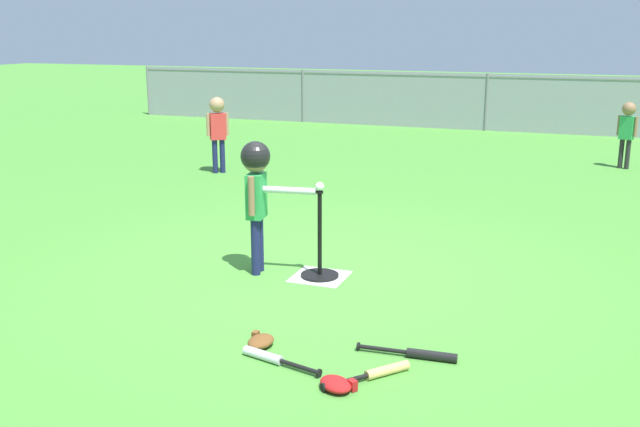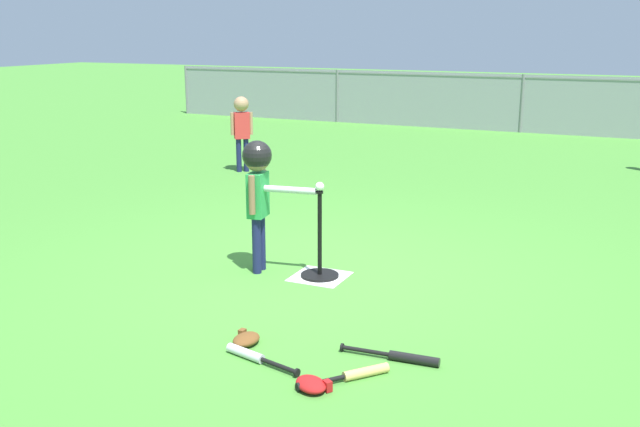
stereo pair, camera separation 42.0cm
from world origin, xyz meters
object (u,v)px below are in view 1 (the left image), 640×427
(batting_tee, at_px, (320,263))
(fielder_deep_center, at_px, (627,126))
(baseball_on_tee, at_px, (320,187))
(spare_bat_black, at_px, (421,354))
(spare_bat_silver, at_px, (271,358))
(glove_by_plate, at_px, (337,384))
(spare_bat_wood, at_px, (378,372))
(glove_near_bats, at_px, (261,341))
(batter_child, at_px, (257,180))
(fielder_near_left, at_px, (218,124))

(batting_tee, xyz_separation_m, fielder_deep_center, (2.52, 6.15, 0.51))
(baseball_on_tee, height_order, spare_bat_black, baseball_on_tee)
(spare_bat_silver, distance_m, glove_by_plate, 0.54)
(spare_bat_black, distance_m, glove_by_plate, 0.68)
(baseball_on_tee, relative_size, spare_bat_wood, 0.15)
(baseball_on_tee, distance_m, glove_near_bats, 1.61)
(spare_bat_black, bearing_deg, spare_bat_wood, -118.35)
(baseball_on_tee, height_order, batter_child, batter_child)
(spare_bat_silver, xyz_separation_m, glove_by_plate, (0.50, -0.19, 0.01))
(baseball_on_tee, bearing_deg, glove_by_plate, -66.69)
(spare_bat_wood, bearing_deg, spare_bat_silver, -176.48)
(fielder_near_left, relative_size, fielder_deep_center, 1.10)
(batting_tee, height_order, fielder_deep_center, fielder_deep_center)
(spare_bat_black, xyz_separation_m, glove_by_plate, (-0.37, -0.57, 0.01))
(fielder_near_left, distance_m, fielder_deep_center, 5.99)
(fielder_near_left, bearing_deg, spare_bat_wood, -53.58)
(batting_tee, xyz_separation_m, fielder_near_left, (-2.96, 3.74, 0.58))
(glove_by_plate, bearing_deg, fielder_near_left, 123.96)
(fielder_deep_center, distance_m, spare_bat_wood, 7.90)
(spare_bat_black, relative_size, glove_near_bats, 2.88)
(fielder_near_left, bearing_deg, spare_bat_silver, -58.88)
(batter_child, relative_size, spare_bat_silver, 1.96)
(batter_child, height_order, spare_bat_black, batter_child)
(spare_bat_wood, distance_m, spare_bat_black, 0.38)
(fielder_near_left, relative_size, spare_bat_black, 1.68)
(fielder_near_left, relative_size, glove_by_plate, 4.00)
(fielder_deep_center, bearing_deg, glove_near_bats, -107.64)
(fielder_deep_center, height_order, spare_bat_silver, fielder_deep_center)
(batter_child, height_order, glove_near_bats, batter_child)
(spare_bat_black, bearing_deg, batter_child, 145.34)
(fielder_near_left, xyz_separation_m, glove_near_bats, (3.08, -5.16, -0.66))
(spare_bat_wood, xyz_separation_m, glove_near_bats, (-0.85, 0.15, 0.01))
(baseball_on_tee, xyz_separation_m, spare_bat_wood, (0.96, -1.57, -0.75))
(spare_bat_wood, xyz_separation_m, glove_by_plate, (-0.18, -0.24, 0.01))
(spare_bat_silver, relative_size, glove_near_bats, 2.57)
(baseball_on_tee, distance_m, batter_child, 0.54)
(baseball_on_tee, distance_m, glove_by_plate, 2.11)
(fielder_near_left, xyz_separation_m, glove_by_plate, (3.74, -5.55, -0.66))
(baseball_on_tee, bearing_deg, spare_bat_black, -47.17)
(spare_bat_wood, relative_size, glove_near_bats, 2.20)
(fielder_near_left, distance_m, glove_near_bats, 6.05)
(baseball_on_tee, bearing_deg, fielder_deep_center, 67.68)
(glove_by_plate, distance_m, glove_near_bats, 0.77)
(fielder_deep_center, xyz_separation_m, glove_by_plate, (-1.74, -7.96, -0.60))
(spare_bat_wood, bearing_deg, batting_tee, 121.45)
(glove_near_bats, bearing_deg, baseball_on_tee, 94.65)
(batter_child, bearing_deg, fielder_near_left, 122.46)
(batter_child, distance_m, spare_bat_wood, 2.25)
(batter_child, bearing_deg, fielder_deep_center, 63.88)
(fielder_near_left, bearing_deg, batter_child, -57.54)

